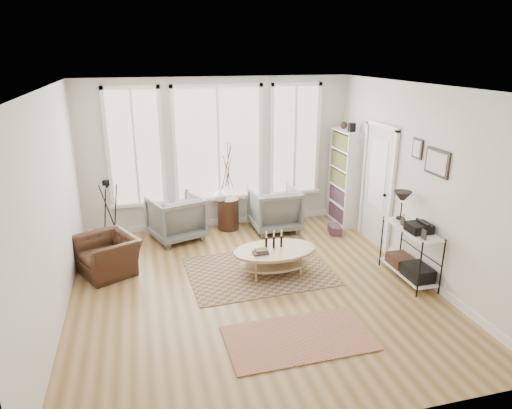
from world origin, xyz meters
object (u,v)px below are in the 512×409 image
object	(u,v)px
armchair_left	(176,218)
accent_chair	(108,255)
armchair_right	(275,209)
side_table	(228,188)
bookcase	(344,177)
low_shelf	(410,248)
coffee_table	(274,255)

from	to	relation	value
armchair_left	accent_chair	world-z (taller)	armchair_left
armchair_right	accent_chair	distance (m)	3.27
side_table	accent_chair	size ratio (longest dim) A/B	1.91
bookcase	armchair_right	xyz separation A→B (m)	(-1.45, -0.02, -0.54)
low_shelf	accent_chair	world-z (taller)	low_shelf
coffee_table	side_table	xyz separation A→B (m)	(-0.33, 2.06, 0.51)
armchair_right	side_table	distance (m)	1.00
armchair_left	bookcase	bearing A→B (deg)	161.40
coffee_table	accent_chair	world-z (taller)	coffee_table
bookcase	side_table	world-z (taller)	bookcase
armchair_right	accent_chair	xyz separation A→B (m)	(-3.07, -1.11, -0.12)
bookcase	coffee_table	bearing A→B (deg)	-137.37
accent_chair	side_table	bearing A→B (deg)	94.74
low_shelf	armchair_left	xyz separation A→B (m)	(-3.30, 2.51, -0.10)
low_shelf	side_table	size ratio (longest dim) A/B	0.75
bookcase	low_shelf	world-z (taller)	bookcase
low_shelf	bookcase	bearing A→B (deg)	88.72
accent_chair	bookcase	bearing A→B (deg)	77.04
side_table	armchair_right	bearing A→B (deg)	-15.81
low_shelf	armchair_right	xyz separation A→B (m)	(-1.39, 2.50, -0.09)
bookcase	accent_chair	size ratio (longest dim) A/B	2.27
armchair_right	side_table	xyz separation A→B (m)	(-0.88, 0.25, 0.42)
low_shelf	side_table	world-z (taller)	side_table
bookcase	low_shelf	distance (m)	2.56
bookcase	armchair_left	world-z (taller)	bookcase
armchair_left	side_table	distance (m)	1.14
coffee_table	accent_chair	distance (m)	2.62
armchair_left	side_table	size ratio (longest dim) A/B	0.52
bookcase	low_shelf	size ratio (longest dim) A/B	1.58
side_table	bookcase	bearing A→B (deg)	-5.53
coffee_table	armchair_right	world-z (taller)	armchair_right
coffee_table	armchair_right	xyz separation A→B (m)	(0.55, 1.81, 0.10)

